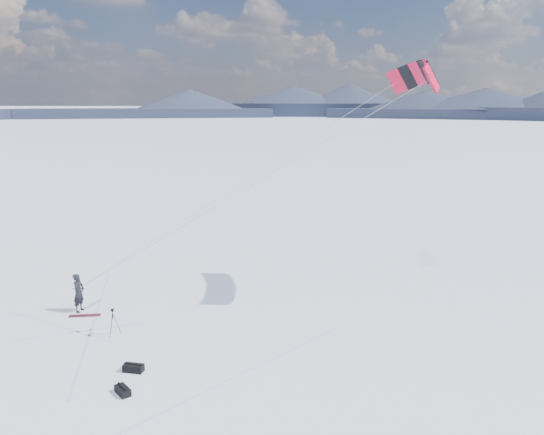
# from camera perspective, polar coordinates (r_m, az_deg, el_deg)

# --- Properties ---
(ground) EXTENTS (1800.00, 1800.00, 0.00)m
(ground) POSITION_cam_1_polar(r_m,az_deg,el_deg) (23.39, -17.85, -13.36)
(ground) COLOR white
(horizon_hills) EXTENTS (704.00, 704.00, 10.00)m
(horizon_hills) POSITION_cam_1_polar(r_m,az_deg,el_deg) (21.90, -18.61, -3.06)
(horizon_hills) COLOR black
(horizon_hills) RESTS_ON ground
(snow_tracks) EXTENTS (13.93, 9.84, 0.01)m
(snow_tracks) POSITION_cam_1_polar(r_m,az_deg,el_deg) (24.30, -22.14, -12.68)
(snow_tracks) COLOR #ADBDE0
(snow_tracks) RESTS_ON ground
(snowkiter) EXTENTS (0.52, 0.73, 1.89)m
(snowkiter) POSITION_cam_1_polar(r_m,az_deg,el_deg) (27.60, -19.93, -9.45)
(snowkiter) COLOR black
(snowkiter) RESTS_ON ground
(snowboard) EXTENTS (1.48, 0.58, 0.04)m
(snowboard) POSITION_cam_1_polar(r_m,az_deg,el_deg) (26.95, -19.49, -9.91)
(snowboard) COLOR maroon
(snowboard) RESTS_ON ground
(tripod) EXTENTS (0.58, 0.55, 1.23)m
(tripod) POSITION_cam_1_polar(r_m,az_deg,el_deg) (24.21, -16.74, -10.33)
(tripod) COLOR black
(tripod) RESTS_ON ground
(gear_bag_a) EXTENTS (0.79, 0.43, 0.34)m
(gear_bag_a) POSITION_cam_1_polar(r_m,az_deg,el_deg) (21.30, -14.69, -15.38)
(gear_bag_a) COLOR black
(gear_bag_a) RESTS_ON ground
(gear_bag_b) EXTENTS (0.73, 0.73, 0.32)m
(gear_bag_b) POSITION_cam_1_polar(r_m,az_deg,el_deg) (19.98, -15.76, -17.46)
(gear_bag_b) COLOR black
(gear_bag_b) RESTS_ON ground
(power_kite) EXTENTS (17.00, 6.18, 10.70)m
(power_kite) POSITION_cam_1_polar(r_m,az_deg,el_deg) (26.84, 15.19, 14.26)
(power_kite) COLOR red
(power_kite) RESTS_ON ground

